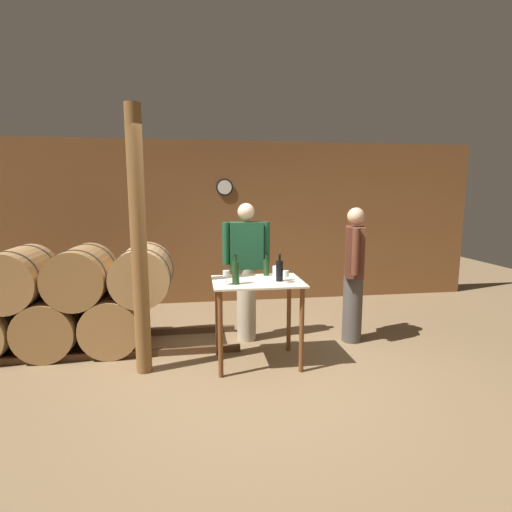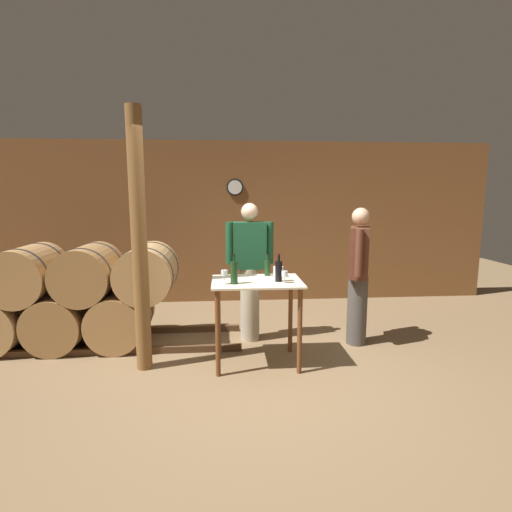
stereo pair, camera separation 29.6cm
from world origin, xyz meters
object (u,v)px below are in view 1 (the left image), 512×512
(wine_bottle_left, at_px, (266,267))
(wine_bottle_center, at_px, (279,270))
(wine_glass_near_center, at_px, (286,274))
(person_visitor_with_scarf, at_px, (246,269))
(person_host, at_px, (354,272))
(wine_bottle_far_left, at_px, (236,272))
(ice_bucket, at_px, (277,271))
(wine_glass_near_left, at_px, (226,274))
(wooden_post, at_px, (139,244))

(wine_bottle_left, distance_m, wine_bottle_center, 0.32)
(wine_glass_near_center, xyz_separation_m, person_visitor_with_scarf, (-0.31, 0.87, -0.10))
(wine_bottle_center, relative_size, person_host, 0.17)
(wine_bottle_far_left, xyz_separation_m, ice_bucket, (0.50, 0.31, -0.06))
(wine_bottle_left, xyz_separation_m, wine_glass_near_left, (-0.49, -0.39, 0.01))
(wine_bottle_far_left, bearing_deg, person_host, 21.76)
(wine_glass_near_center, relative_size, ice_bucket, 1.10)
(person_host, bearing_deg, wooden_post, -168.45)
(wooden_post, bearing_deg, wine_glass_near_center, -4.13)
(ice_bucket, xyz_separation_m, person_host, (1.02, 0.30, -0.10))
(wine_bottle_left, relative_size, person_visitor_with_scarf, 0.15)
(wine_glass_near_center, xyz_separation_m, ice_bucket, (-0.02, 0.31, -0.03))
(person_host, bearing_deg, wine_bottle_far_left, -158.24)
(wooden_post, relative_size, wine_bottle_far_left, 8.72)
(wine_bottle_center, distance_m, ice_bucket, 0.24)
(wooden_post, xyz_separation_m, wine_bottle_center, (1.43, -0.03, -0.31))
(wine_bottle_far_left, bearing_deg, person_visitor_with_scarf, 75.84)
(wine_bottle_center, bearing_deg, person_visitor_with_scarf, 108.00)
(person_host, bearing_deg, wine_bottle_left, -168.93)
(wooden_post, relative_size, person_host, 1.61)
(wine_glass_near_center, bearing_deg, ice_bucket, 94.37)
(wine_bottle_far_left, relative_size, person_host, 0.18)
(wooden_post, relative_size, wine_bottle_center, 9.23)
(wine_bottle_left, bearing_deg, person_host, 11.07)
(wine_bottle_left, relative_size, wine_glass_near_left, 1.78)
(wooden_post, distance_m, wine_bottle_far_left, 1.01)
(ice_bucket, height_order, person_visitor_with_scarf, person_visitor_with_scarf)
(person_host, xyz_separation_m, person_visitor_with_scarf, (-1.31, 0.25, 0.03))
(person_host, bearing_deg, wine_glass_near_center, -148.39)
(ice_bucket, bearing_deg, wooden_post, -171.92)
(ice_bucket, height_order, person_host, person_host)
(wooden_post, relative_size, person_visitor_with_scarf, 1.56)
(wine_bottle_left, xyz_separation_m, wine_bottle_center, (0.09, -0.31, 0.02))
(wooden_post, distance_m, ice_bucket, 1.52)
(ice_bucket, distance_m, person_visitor_with_scarf, 0.62)
(wooden_post, bearing_deg, ice_bucket, 8.08)
(wine_bottle_center, xyz_separation_m, wine_glass_near_center, (0.05, -0.08, -0.02))
(wine_bottle_center, bearing_deg, wine_bottle_far_left, -171.22)
(wine_glass_near_left, bearing_deg, wooden_post, 172.93)
(wine_bottle_center, bearing_deg, person_host, 26.97)
(wooden_post, height_order, wine_bottle_center, wooden_post)
(wine_bottle_far_left, distance_m, person_host, 1.65)
(wine_bottle_far_left, height_order, wine_glass_near_center, wine_bottle_far_left)
(wine_bottle_left, xyz_separation_m, wine_glass_near_center, (0.14, -0.39, -0.01))
(wine_bottle_far_left, height_order, ice_bucket, wine_bottle_far_left)
(wine_bottle_left, height_order, person_host, person_host)
(wooden_post, bearing_deg, wine_bottle_far_left, -5.93)
(wine_glass_near_center, relative_size, person_host, 0.08)
(wooden_post, xyz_separation_m, person_visitor_with_scarf, (1.18, 0.76, -0.43))
(wine_bottle_far_left, height_order, wine_bottle_left, wine_bottle_far_left)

